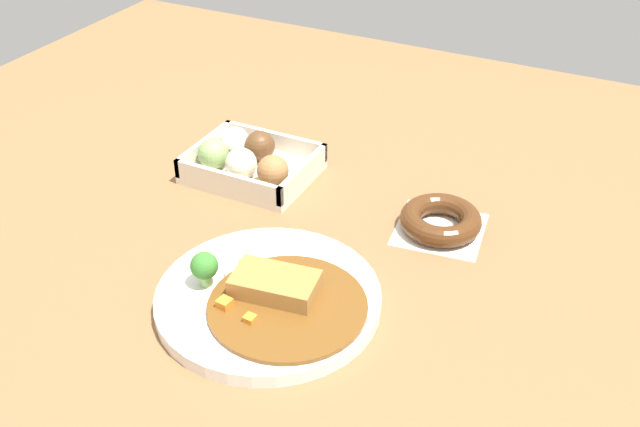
{
  "coord_description": "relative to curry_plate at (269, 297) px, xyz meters",
  "views": [
    {
      "loc": [
        0.44,
        -0.69,
        0.61
      ],
      "look_at": [
        0.06,
        0.08,
        0.03
      ],
      "focal_mm": 41.83,
      "sensor_mm": 36.0,
      "label": 1
    }
  ],
  "objects": [
    {
      "name": "chocolate_ring_donut",
      "position": [
        0.13,
        0.25,
        0.0
      ],
      "size": [
        0.13,
        0.13,
        0.03
      ],
      "color": "white",
      "rests_on": "ground_plane"
    },
    {
      "name": "curry_plate",
      "position": [
        0.0,
        0.0,
        0.0
      ],
      "size": [
        0.28,
        0.28,
        0.07
      ],
      "color": "white",
      "rests_on": "ground_plane"
    },
    {
      "name": "ground_plane",
      "position": [
        -0.07,
        0.09,
        -0.01
      ],
      "size": [
        1.6,
        1.6,
        0.0
      ],
      "primitive_type": "plane",
      "color": "brown"
    },
    {
      "name": "donut_box",
      "position": [
        -0.18,
        0.26,
        0.01
      ],
      "size": [
        0.19,
        0.15,
        0.06
      ],
      "color": "beige",
      "rests_on": "ground_plane"
    }
  ]
}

